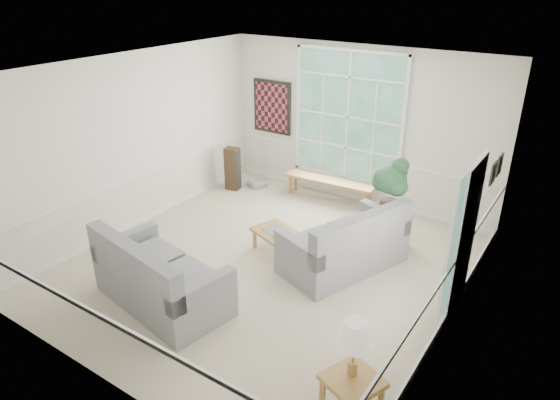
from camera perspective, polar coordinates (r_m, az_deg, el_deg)
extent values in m
cube|color=#BBB099|center=(7.86, -1.43, -7.34)|extent=(5.50, 6.00, 0.01)
cube|color=white|center=(6.77, -1.70, 14.77)|extent=(5.50, 6.00, 0.02)
cube|color=silver|center=(9.65, 8.90, 8.36)|extent=(5.50, 0.02, 3.00)
cube|color=silver|center=(5.29, -20.83, -7.36)|extent=(5.50, 0.02, 3.00)
cube|color=silver|center=(8.97, -16.14, 6.42)|extent=(0.02, 6.00, 3.00)
cube|color=silver|center=(6.15, 19.88, -2.59)|extent=(0.02, 6.00, 3.00)
cube|color=white|center=(9.66, 7.78, 9.37)|extent=(2.30, 0.08, 2.40)
cube|color=white|center=(6.88, 20.37, -3.91)|extent=(0.08, 0.90, 2.10)
cube|color=white|center=(6.29, 19.00, -5.45)|extent=(0.08, 0.26, 1.90)
cube|color=maroon|center=(10.52, -0.94, 10.58)|extent=(0.90, 0.06, 1.10)
cube|color=black|center=(7.72, 23.13, 2.85)|extent=(0.04, 0.26, 0.32)
cube|color=black|center=(8.10, 23.75, 3.70)|extent=(0.04, 0.26, 0.32)
cube|color=gray|center=(7.62, 7.29, -4.17)|extent=(1.57, 2.12, 1.03)
cube|color=gray|center=(6.94, -13.39, -7.70)|extent=(2.08, 1.32, 1.05)
cube|color=#A67A3E|center=(8.00, 0.12, -5.10)|extent=(1.13, 0.85, 0.38)
imported|color=#9F9FA5|center=(7.82, 0.24, -3.98)|extent=(0.41, 0.41, 0.07)
cube|color=#A67A3E|center=(9.95, 5.59, 1.16)|extent=(1.86, 0.48, 0.43)
cube|color=#A67A3E|center=(8.47, 12.24, -3.20)|extent=(0.69, 0.69, 0.56)
cube|color=#A67A3E|center=(5.44, 8.16, -21.50)|extent=(0.66, 0.66, 0.52)
cylinder|color=gray|center=(10.62, -2.54, 1.97)|extent=(0.47, 0.47, 0.13)
cube|color=#372618|center=(10.37, -5.44, 3.58)|extent=(0.31, 0.26, 0.90)
ellipsoid|color=black|center=(8.08, 10.26, -1.95)|extent=(0.32, 0.24, 0.14)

